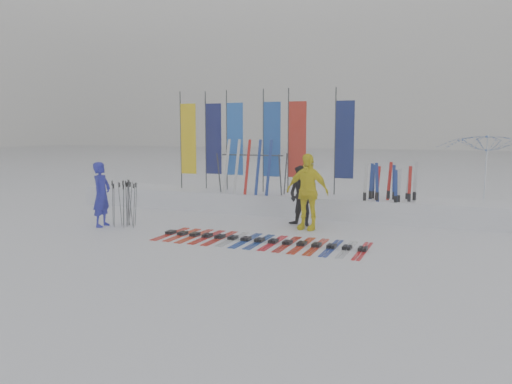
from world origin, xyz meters
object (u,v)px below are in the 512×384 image
at_px(ski_row, 260,241).
at_px(tent_canopy, 487,175).
at_px(ski_rack, 252,168).
at_px(person_black, 302,196).
at_px(person_yellow, 307,192).
at_px(person_blue, 102,194).

bearing_deg(ski_row, tent_canopy, 46.99).
xyz_separation_m(ski_row, ski_rack, (-1.72, 3.69, 1.35)).
distance_m(person_black, tent_canopy, 5.51).
bearing_deg(ski_row, person_black, 81.77).
height_order(tent_canopy, ski_rack, tent_canopy).
xyz_separation_m(person_yellow, tent_canopy, (4.33, 3.41, 0.28)).
bearing_deg(person_yellow, ski_rack, 147.95).
relative_size(tent_canopy, ski_row, 0.58).
height_order(person_yellow, ski_row, person_yellow).
distance_m(person_black, person_yellow, 0.49).
relative_size(person_blue, ski_rack, 0.84).
bearing_deg(person_black, person_blue, -142.25).
xyz_separation_m(person_black, tent_canopy, (4.58, 3.03, 0.45)).
distance_m(person_blue, person_yellow, 5.39).
height_order(ski_row, ski_rack, ski_rack).
bearing_deg(person_yellow, person_black, 129.67).
height_order(person_blue, ski_rack, ski_rack).
height_order(person_blue, person_yellow, person_yellow).
bearing_deg(tent_canopy, person_yellow, -141.75).
height_order(tent_canopy, ski_row, tent_canopy).
xyz_separation_m(tent_canopy, ski_rack, (-6.61, -1.56, 0.13)).
bearing_deg(person_black, ski_rack, 159.51).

